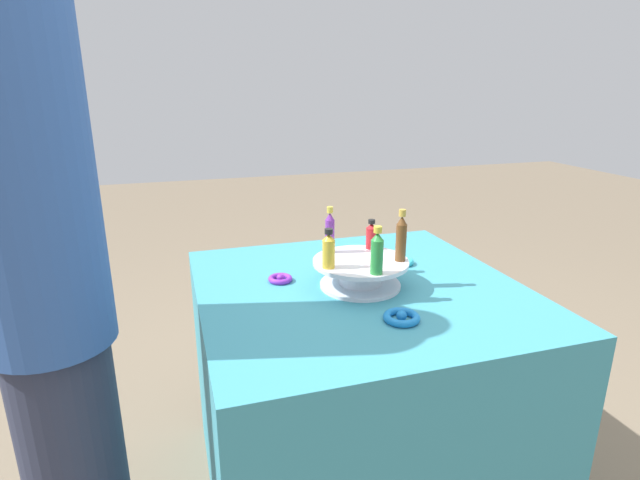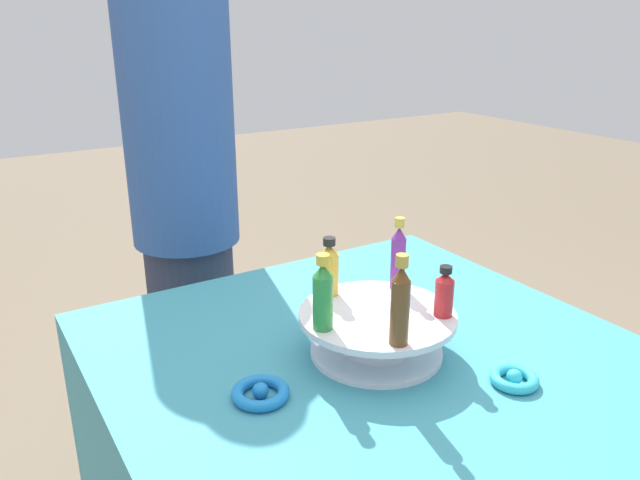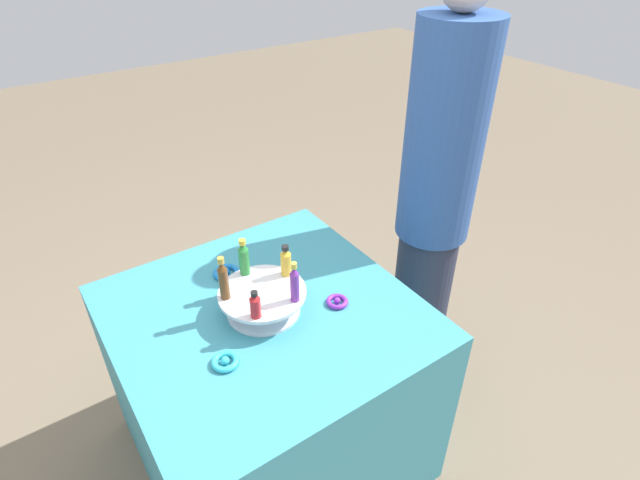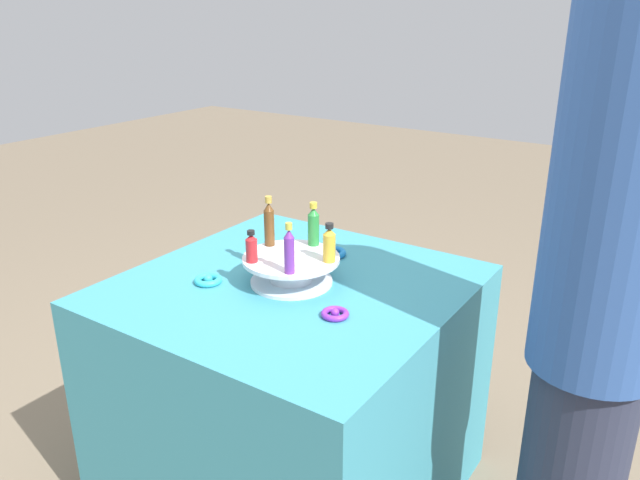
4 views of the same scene
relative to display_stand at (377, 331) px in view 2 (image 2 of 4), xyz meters
name	(u,v)px [view 2 (image 2 of 4)]	position (x,y,z in m)	size (l,w,h in m)	color
display_stand	(377,331)	(0.00, 0.00, 0.00)	(0.28, 0.28, 0.08)	silver
bottle_green	(322,294)	(0.11, 0.00, 0.10)	(0.03, 0.03, 0.13)	#288438
bottle_brown	(400,304)	(0.04, 0.11, 0.11)	(0.03, 0.03, 0.15)	brown
bottle_red	(444,293)	(-0.09, 0.07, 0.08)	(0.03, 0.03, 0.09)	#B21E23
bottle_purple	(398,256)	(-0.09, -0.06, 0.10)	(0.03, 0.03, 0.14)	#702D93
bottle_gold	(329,269)	(0.03, -0.11, 0.09)	(0.04, 0.04, 0.11)	gold
ribbon_bow_purple	(356,293)	(-0.11, -0.22, -0.04)	(0.07, 0.07, 0.02)	purple
ribbon_bow_blue	(261,393)	(0.24, 0.02, -0.04)	(0.09, 0.09, 0.03)	blue
ribbon_bow_teal	(514,379)	(-0.14, 0.20, -0.04)	(0.08, 0.08, 0.03)	#2DB7CC
person_figure	(184,189)	(0.06, -0.82, 0.08)	(0.30, 0.30, 1.74)	#282D42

